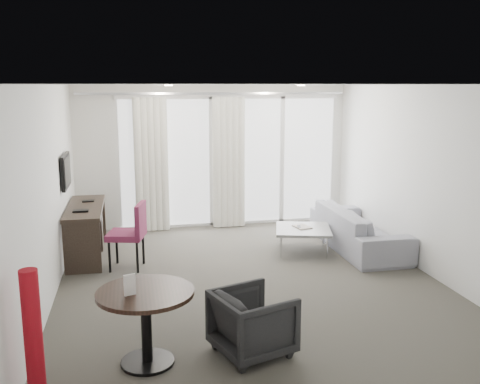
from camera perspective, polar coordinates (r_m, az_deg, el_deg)
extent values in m
cube|color=#45423A|center=(7.34, 0.96, -9.36)|extent=(5.00, 6.00, 0.00)
cube|color=white|center=(6.87, 1.03, 11.39)|extent=(5.00, 6.00, 0.00)
cube|color=silver|center=(6.89, -19.73, -0.15)|extent=(0.00, 6.00, 2.60)
cube|color=silver|center=(7.91, 18.96, 1.30)|extent=(0.00, 6.00, 2.60)
cube|color=silver|center=(4.20, 10.06, -6.78)|extent=(5.00, 0.00, 2.60)
cylinder|color=#FFE0B2|center=(8.32, -7.63, 11.21)|extent=(0.12, 0.12, 0.02)
cylinder|color=#FFE0B2|center=(8.73, 6.53, 11.24)|extent=(0.12, 0.12, 0.02)
cylinder|color=maroon|center=(4.75, -21.17, -14.47)|extent=(0.30, 0.30, 1.18)
imported|color=black|center=(5.36, 1.37, -13.76)|extent=(0.88, 0.87, 0.64)
imported|color=gray|center=(8.83, 12.50, -3.82)|extent=(0.87, 2.23, 0.65)
cube|color=#4D4D50|center=(11.65, -2.43, -1.85)|extent=(5.60, 3.00, 0.12)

